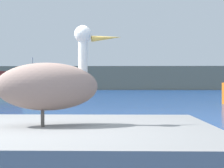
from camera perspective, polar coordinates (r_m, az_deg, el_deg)
name	(u,v)px	position (r m, az deg, el deg)	size (l,w,h in m)	color
hillside_backdrop	(115,78)	(78.66, 0.45, 0.94)	(140.00, 12.88, 5.04)	#7F755B
pelican	(50,85)	(3.28, -10.35, -0.08)	(1.22, 0.64, 0.96)	gray
fishing_boat_yellow	(11,87)	(38.61, -16.51, -0.45)	(7.75, 4.72, 4.18)	yellow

